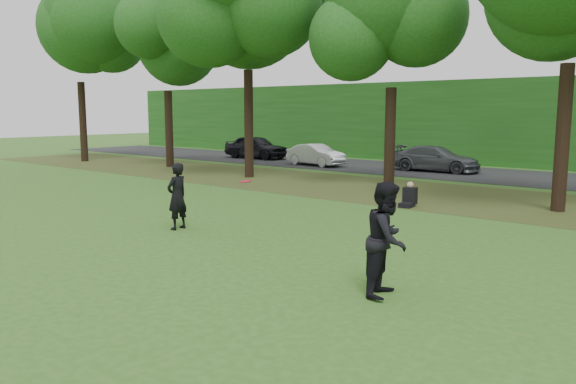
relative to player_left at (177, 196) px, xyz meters
The scene contains 9 objects.
ground 4.34m from the player_left, 41.65° to the right, with size 120.00×120.00×0.00m, color #2D591C.
leaf_litter 10.70m from the player_left, 72.67° to the left, with size 60.00×7.00×0.01m, color #4B3C1A.
street 18.47m from the player_left, 80.09° to the left, with size 70.00×7.00×0.02m, color black.
far_hedge 24.44m from the player_left, 82.52° to the left, with size 70.00×3.00×5.00m, color #1D4F16.
player_left is the anchor object (origin of this frame).
player_right 7.20m from the player_left, ahead, with size 0.96×0.75×1.98m, color black.
parked_cars 17.55m from the player_left, 81.35° to the left, with size 35.40×3.74×1.54m.
frisbee 3.34m from the player_left, 11.80° to the right, with size 0.35×0.36×0.12m.
seated_person 7.92m from the player_left, 66.92° to the left, with size 0.50×0.78×0.83m.
Camera 1 is at (8.59, -6.73, 3.17)m, focal length 35.00 mm.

